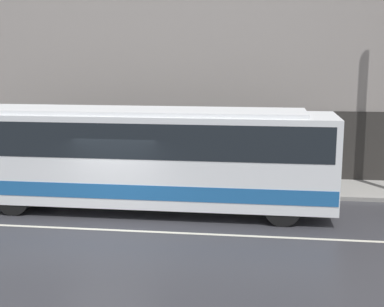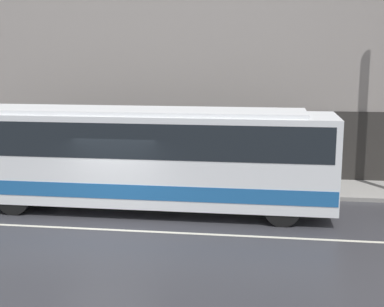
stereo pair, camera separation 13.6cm
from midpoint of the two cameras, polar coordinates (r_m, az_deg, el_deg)
The scene contains 5 objects.
ground_plane at distance 15.69m, azimuth -8.78°, elevation -8.04°, with size 60.00×60.00×0.00m, color #333338.
sidewalk at distance 20.63m, azimuth -4.54°, elevation -3.15°, with size 60.00×2.68×0.14m.
building_facade at distance 21.53m, azimuth -3.92°, elevation 14.48°, with size 60.00×0.35×13.28m.
lane_stripe at distance 15.69m, azimuth -8.78°, elevation -8.02°, with size 54.00×0.14×0.01m.
transit_bus at distance 17.10m, azimuth -5.53°, elevation -0.01°, with size 12.32×2.51×3.27m.
Camera 2 is at (4.44, -14.20, 5.02)m, focal length 50.00 mm.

